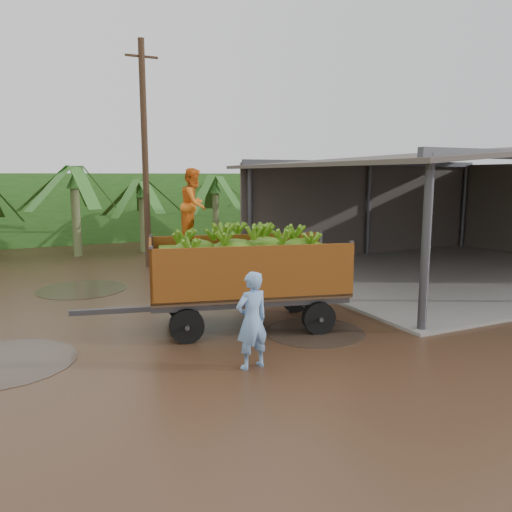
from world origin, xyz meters
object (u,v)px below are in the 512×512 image
(banana_trailer, at_px, (245,270))
(man_grey, at_px, (286,261))
(utility_pole, at_px, (145,155))
(man_blue, at_px, (252,320))

(banana_trailer, xyz_separation_m, man_grey, (2.79, 3.14, -0.48))
(utility_pole, bearing_deg, banana_trailer, -88.20)
(banana_trailer, distance_m, utility_pole, 9.13)
(banana_trailer, bearing_deg, man_blue, -97.91)
(banana_trailer, height_order, man_grey, banana_trailer)
(man_grey, distance_m, utility_pole, 7.16)
(man_grey, height_order, utility_pole, utility_pole)
(banana_trailer, height_order, man_blue, banana_trailer)
(man_blue, distance_m, utility_pole, 11.59)
(man_blue, height_order, man_grey, man_blue)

